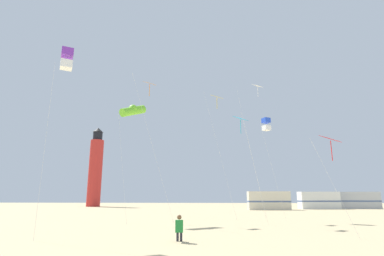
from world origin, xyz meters
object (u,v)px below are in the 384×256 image
at_px(kite_box_blue, 266,124).
at_px(kite_box_violet, 67,59).
at_px(rv_van_white, 319,200).
at_px(kite_diamond_cyan, 241,122).
at_px(kite_tube_lime, 133,110).
at_px(kite_diamond_white, 257,92).
at_px(kite_diamond_scarlet, 331,142).
at_px(rv_van_cream, 269,201).
at_px(kite_diamond_gold, 217,102).
at_px(kite_flyer_standing, 179,228).
at_px(kite_diamond_orange, 150,89).
at_px(rv_van_silver, 359,200).
at_px(lighthouse_distant, 95,169).

xyz_separation_m(kite_box_blue, kite_box_violet, (-12.69, -12.53, 0.85)).
bearing_deg(rv_van_white, kite_diamond_cyan, -121.27).
height_order(kite_tube_lime, kite_diamond_white, kite_diamond_white).
xyz_separation_m(kite_tube_lime, rv_van_white, (24.16, 29.43, -7.65)).
xyz_separation_m(kite_diamond_scarlet, rv_van_cream, (2.18, 33.01, -3.47)).
height_order(kite_diamond_scarlet, kite_box_violet, kite_box_violet).
bearing_deg(kite_diamond_gold, kite_box_blue, -7.57).
distance_m(kite_tube_lime, rv_van_cream, 30.67).
distance_m(kite_flyer_standing, kite_diamond_white, 21.09).
height_order(kite_diamond_cyan, kite_diamond_orange, kite_diamond_orange).
distance_m(rv_van_cream, rv_van_silver, 17.17).
bearing_deg(lighthouse_distant, kite_box_violet, -70.58).
relative_size(kite_flyer_standing, rv_van_white, 0.18).
relative_size(kite_tube_lime, kite_diamond_scarlet, 1.86).
relative_size(kite_diamond_cyan, kite_diamond_gold, 0.70).
xyz_separation_m(kite_tube_lime, kite_diamond_gold, (7.12, 3.62, 1.76)).
relative_size(rv_van_white, rv_van_silver, 1.00).
height_order(kite_tube_lime, rv_van_cream, kite_tube_lime).
xyz_separation_m(kite_diamond_scarlet, rv_van_white, (11.12, 36.94, -3.47)).
distance_m(kite_diamond_cyan, lighthouse_distant, 49.18).
distance_m(kite_diamond_gold, rv_van_white, 32.33).
bearing_deg(lighthouse_distant, kite_diamond_orange, -63.04).
distance_m(kite_diamond_orange, rv_van_cream, 29.98).
bearing_deg(kite_flyer_standing, lighthouse_distant, -69.35).
xyz_separation_m(lighthouse_distant, rv_van_cream, (33.65, -13.96, -6.45)).
xyz_separation_m(kite_flyer_standing, kite_diamond_orange, (-3.95, 11.17, 10.64)).
bearing_deg(kite_flyer_standing, rv_van_white, -120.33).
height_order(rv_van_cream, rv_van_silver, same).
bearing_deg(kite_tube_lime, kite_diamond_orange, 38.40).
xyz_separation_m(kite_diamond_gold, rv_van_silver, (24.29, 27.60, -9.41)).
bearing_deg(kite_box_blue, kite_box_violet, -135.35).
xyz_separation_m(kite_box_blue, lighthouse_distant, (-29.95, 36.43, -0.53)).
distance_m(kite_tube_lime, rv_van_white, 38.84).
relative_size(rv_van_cream, rv_van_silver, 0.99).
bearing_deg(rv_van_white, kite_box_blue, -120.49).
height_order(kite_flyer_standing, kite_tube_lime, kite_tube_lime).
xyz_separation_m(kite_box_blue, rv_van_white, (12.64, 26.40, -6.98)).
xyz_separation_m(kite_flyer_standing, kite_diamond_gold, (2.00, 13.86, 10.18)).
relative_size(kite_diamond_cyan, kite_diamond_orange, 0.67).
height_order(kite_flyer_standing, lighthouse_distant, lighthouse_distant).
xyz_separation_m(kite_box_violet, rv_van_silver, (32.58, 40.72, -7.83)).
height_order(kite_tube_lime, lighthouse_distant, lighthouse_distant).
height_order(kite_flyer_standing, kite_box_violet, kite_box_violet).
height_order(lighthouse_distant, rv_van_white, lighthouse_distant).
bearing_deg(kite_flyer_standing, kite_diamond_cyan, -117.68).
distance_m(kite_diamond_scarlet, lighthouse_distant, 56.61).
xyz_separation_m(kite_diamond_cyan, rv_van_silver, (22.56, 32.68, -6.13)).
distance_m(kite_diamond_orange, kite_diamond_gold, 6.55).
relative_size(kite_diamond_white, kite_diamond_gold, 1.16).
relative_size(kite_diamond_white, kite_box_violet, 1.37).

